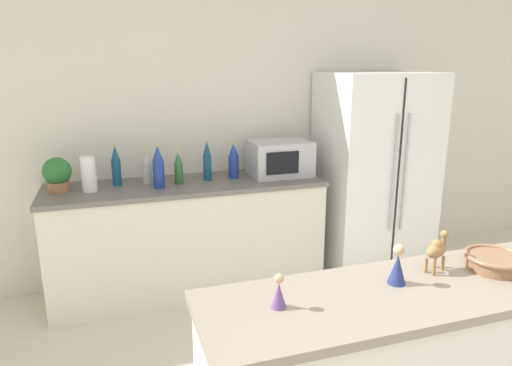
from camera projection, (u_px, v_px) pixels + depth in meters
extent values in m
cube|color=silver|center=(242.00, 123.00, 3.83)|extent=(8.00, 0.06, 2.55)
cube|color=silver|center=(189.00, 239.00, 3.59)|extent=(2.06, 0.60, 0.85)
cube|color=#66605B|center=(187.00, 185.00, 3.48)|extent=(2.09, 0.63, 0.03)
cube|color=white|center=(374.00, 174.00, 3.90)|extent=(0.89, 0.68, 1.70)
cube|color=black|center=(398.00, 184.00, 3.58)|extent=(0.01, 0.01, 1.63)
cylinder|color=#B2B5BA|center=(394.00, 174.00, 3.53)|extent=(0.02, 0.02, 0.93)
cylinder|color=#B2B5BA|center=(405.00, 173.00, 3.56)|extent=(0.02, 0.02, 0.93)
cube|color=gray|center=(413.00, 292.00, 1.71)|extent=(1.64, 0.48, 0.03)
cylinder|color=#9E6B47|center=(59.00, 186.00, 3.24)|extent=(0.15, 0.15, 0.07)
sphere|color=#2D7033|center=(57.00, 171.00, 3.21)|extent=(0.20, 0.20, 0.20)
cylinder|color=white|center=(89.00, 174.00, 3.21)|extent=(0.10, 0.10, 0.25)
cube|color=#B2B5BA|center=(279.00, 158.00, 3.68)|extent=(0.48, 0.36, 0.28)
cube|color=black|center=(283.00, 163.00, 3.50)|extent=(0.26, 0.01, 0.17)
cylinder|color=navy|center=(234.00, 167.00, 3.61)|extent=(0.08, 0.08, 0.17)
cone|color=navy|center=(233.00, 150.00, 3.57)|extent=(0.08, 0.08, 0.10)
cylinder|color=gold|center=(233.00, 143.00, 3.56)|extent=(0.03, 0.03, 0.01)
cylinder|color=#2D6033|center=(179.00, 174.00, 3.43)|extent=(0.06, 0.06, 0.15)
cone|color=#2D6033|center=(178.00, 158.00, 3.40)|extent=(0.06, 0.06, 0.09)
cylinder|color=gold|center=(178.00, 152.00, 3.38)|extent=(0.02, 0.02, 0.01)
cylinder|color=navy|center=(159.00, 174.00, 3.31)|extent=(0.08, 0.08, 0.20)
cone|color=navy|center=(158.00, 153.00, 3.27)|extent=(0.08, 0.08, 0.11)
cylinder|color=gold|center=(157.00, 145.00, 3.26)|extent=(0.03, 0.03, 0.01)
cylinder|color=navy|center=(117.00, 173.00, 3.38)|extent=(0.07, 0.07, 0.19)
cone|color=navy|center=(115.00, 153.00, 3.34)|extent=(0.06, 0.06, 0.11)
cylinder|color=gold|center=(114.00, 145.00, 3.33)|extent=(0.02, 0.02, 0.01)
cylinder|color=#B2B7BC|center=(147.00, 173.00, 3.43)|extent=(0.07, 0.07, 0.16)
cone|color=#B2B7BC|center=(146.00, 156.00, 3.39)|extent=(0.06, 0.06, 0.09)
cylinder|color=gold|center=(146.00, 150.00, 3.38)|extent=(0.02, 0.02, 0.01)
cylinder|color=#B2B7BC|center=(178.00, 171.00, 3.51)|extent=(0.06, 0.06, 0.16)
cone|color=#B2B7BC|center=(178.00, 154.00, 3.48)|extent=(0.06, 0.06, 0.09)
cylinder|color=gold|center=(177.00, 148.00, 3.47)|extent=(0.02, 0.02, 0.01)
cylinder|color=navy|center=(207.00, 168.00, 3.54)|extent=(0.06, 0.06, 0.19)
cone|color=navy|center=(207.00, 148.00, 3.50)|extent=(0.06, 0.06, 0.11)
cylinder|color=gold|center=(207.00, 141.00, 3.48)|extent=(0.02, 0.02, 0.01)
cylinder|color=#8C6647|center=(495.00, 263.00, 1.85)|extent=(0.22, 0.22, 0.05)
torus|color=#8C6647|center=(496.00, 257.00, 1.85)|extent=(0.24, 0.24, 0.02)
ellipsoid|color=olive|center=(436.00, 251.00, 1.82)|extent=(0.12, 0.10, 0.06)
sphere|color=olive|center=(437.00, 245.00, 1.81)|extent=(0.04, 0.04, 0.04)
cylinder|color=olive|center=(444.00, 241.00, 1.85)|extent=(0.02, 0.02, 0.06)
sphere|color=olive|center=(444.00, 234.00, 1.84)|extent=(0.03, 0.03, 0.03)
cylinder|color=olive|center=(435.00, 260.00, 1.87)|extent=(0.01, 0.01, 0.06)
cylinder|color=olive|center=(443.00, 263.00, 1.84)|extent=(0.01, 0.01, 0.06)
cylinder|color=olive|center=(426.00, 265.00, 1.82)|extent=(0.01, 0.01, 0.06)
cylinder|color=olive|center=(434.00, 268.00, 1.80)|extent=(0.01, 0.01, 0.06)
cone|color=#6B4784|center=(279.00, 295.00, 1.56)|extent=(0.05, 0.05, 0.09)
sphere|color=tan|center=(279.00, 279.00, 1.54)|extent=(0.03, 0.03, 0.03)
cone|color=navy|center=(397.00, 269.00, 1.72)|extent=(0.07, 0.07, 0.12)
sphere|color=tan|center=(399.00, 250.00, 1.70)|extent=(0.04, 0.04, 0.04)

